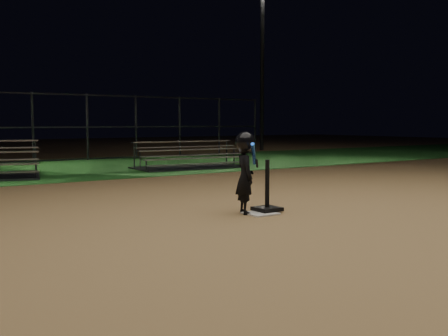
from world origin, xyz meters
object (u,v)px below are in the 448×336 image
home_plate (260,213)px  child_batter (245,170)px  bleacher_right (190,163)px  batting_tee (267,201)px  light_pole_right (263,53)px

home_plate → child_batter: (-0.18, 0.17, 0.67)m
child_batter → bleacher_right: 8.39m
child_batter → bleacher_right: bearing=-6.9°
home_plate → batting_tee: bearing=22.2°
bleacher_right → child_batter: bearing=-111.1°
bleacher_right → light_pole_right: (8.64, 7.19, 4.77)m
batting_tee → bleacher_right: size_ratio=0.23×
child_batter → light_pole_right: size_ratio=0.15×
child_batter → light_pole_right: light_pole_right is taller
light_pole_right → bleacher_right: bearing=-140.3°
home_plate → child_batter: size_ratio=0.35×
child_batter → home_plate: bearing=-115.2°
batting_tee → child_batter: child_batter is taller
child_batter → light_pole_right: bearing=-21.4°
home_plate → batting_tee: batting_tee is taller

